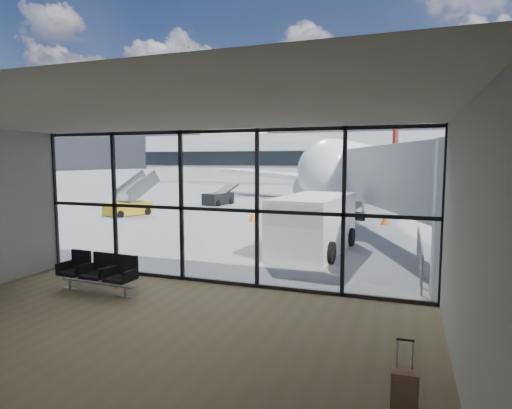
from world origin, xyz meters
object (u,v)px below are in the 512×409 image
Objects in this scene: mobile_stairs at (129,206)px; airliner at (375,168)px; seating_row at (100,271)px; service_van at (312,224)px; suitcase at (404,391)px; belt_loader at (219,198)px.

airliner is at bearing 71.20° from mobile_stairs.
seating_row is 0.45× the size of service_van.
seating_row reaches higher than suitcase.
seating_row is 23.55m from belt_loader.
airliner reaches higher than belt_loader.
seating_row is 8.33m from service_van.
suitcase is 0.03× the size of airliner.
suitcase is 10.85m from service_van.
service_van is at bearing 105.96° from suitcase.
belt_loader reaches higher than seating_row.
airliner is at bearing 84.11° from seating_row.
belt_loader is (-11.12, 15.57, -0.58)m from service_van.
airliner reaches higher than suitcase.
mobile_stairs is (-2.89, -8.16, 0.00)m from belt_loader.
airliner is 14.66m from belt_loader.
belt_loader is 1.04× the size of mobile_stairs.
suitcase is at bearing -80.74° from airliner.
service_van is (-3.53, 10.22, 0.83)m from suitcase.
service_van reaches higher than suitcase.
airliner is 7.08× the size of service_van.
mobile_stairs is at bearing -127.01° from airliner.
belt_loader is (-14.65, 25.79, 0.25)m from suitcase.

